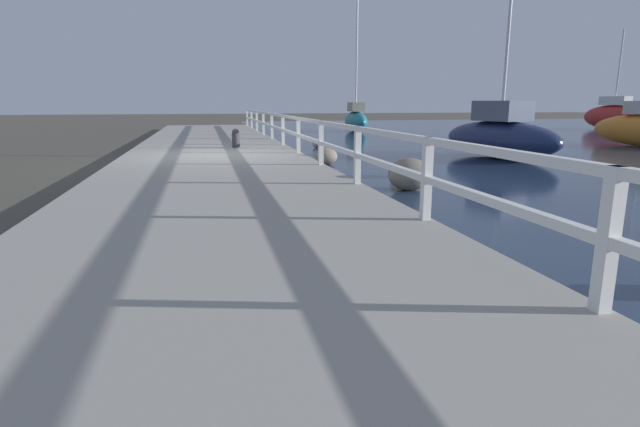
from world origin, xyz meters
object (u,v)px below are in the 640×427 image
sailboat_navy (500,136)px  sailboat_teal (356,119)px  mooring_bollard (236,138)px  sailboat_red (613,116)px

sailboat_navy → sailboat_teal: (-0.13, 13.93, 0.04)m
mooring_bollard → sailboat_navy: bearing=-17.0°
sailboat_red → sailboat_teal: size_ratio=0.71×
sailboat_navy → sailboat_red: sailboat_navy is taller
sailboat_navy → sailboat_teal: sailboat_teal is taller
mooring_bollard → sailboat_red: size_ratio=0.10×
sailboat_red → sailboat_teal: 15.41m
sailboat_navy → sailboat_teal: size_ratio=0.76×
sailboat_red → mooring_bollard: bearing=-159.8°
sailboat_navy → sailboat_red: bearing=23.8°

